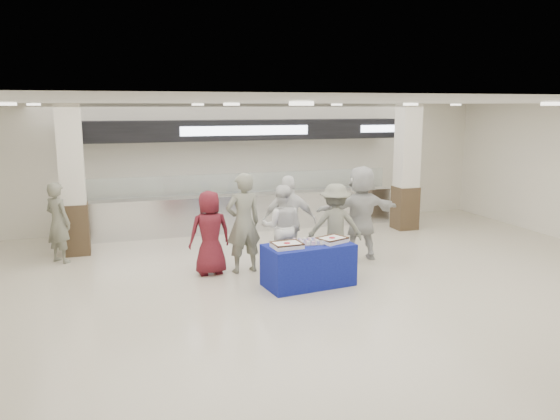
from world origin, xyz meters
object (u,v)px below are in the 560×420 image
object	(u,v)px
soldier_a	(243,223)
soldier_bg	(58,223)
chef_short	(289,222)
civilian_white	(361,213)
chef_tall	(282,227)
cupcake_tray	(309,242)
civilian_maroon	(210,233)
sheet_cake_left	(287,245)
sheet_cake_right	(332,239)
soldier_b	(335,226)
display_table	(308,265)

from	to	relation	value
soldier_a	soldier_bg	distance (m)	3.85
chef_short	civilian_white	world-z (taller)	civilian_white
chef_tall	civilian_white	bearing A→B (deg)	-158.80
cupcake_tray	civilian_maroon	distance (m)	1.93
sheet_cake_left	soldier_a	size ratio (longest dim) A/B	0.27
chef_tall	sheet_cake_right	bearing A→B (deg)	134.63
civilian_maroon	soldier_bg	size ratio (longest dim) A/B	0.97
chef_tall	soldier_bg	bearing A→B (deg)	-4.63
cupcake_tray	soldier_b	xyz separation A→B (m)	(0.88, 0.87, 0.05)
civilian_maroon	civilian_white	world-z (taller)	civilian_white
chef_short	soldier_b	xyz separation A→B (m)	(0.86, -0.29, -0.08)
sheet_cake_right	soldier_bg	world-z (taller)	soldier_bg
chef_tall	civilian_white	size ratio (longest dim) A/B	0.84
civilian_maroon	soldier_b	bearing A→B (deg)	168.83
sheet_cake_right	sheet_cake_left	bearing A→B (deg)	-172.54
sheet_cake_left	soldier_a	distance (m)	1.33
sheet_cake_left	civilian_white	world-z (taller)	civilian_white
soldier_bg	cupcake_tray	bearing A→B (deg)	-167.74
sheet_cake_left	soldier_bg	distance (m)	4.91
display_table	civilian_white	bearing A→B (deg)	30.73
soldier_b	chef_tall	bearing A→B (deg)	1.76
display_table	sheet_cake_left	xyz separation A→B (m)	(-0.44, -0.10, 0.43)
civilian_maroon	soldier_b	distance (m)	2.44
civilian_white	cupcake_tray	bearing A→B (deg)	36.32
display_table	soldier_b	xyz separation A→B (m)	(0.90, 0.91, 0.46)
civilian_white	soldier_bg	distance (m)	6.15
cupcake_tray	chef_tall	xyz separation A→B (m)	(-0.14, 1.12, 0.04)
soldier_b	civilian_white	size ratio (longest dim) A/B	0.85
civilian_maroon	soldier_a	distance (m)	0.66
chef_tall	soldier_a	bearing A→B (deg)	19.91
soldier_b	sheet_cake_left	bearing A→B (deg)	53.10
sheet_cake_left	chef_tall	xyz separation A→B (m)	(0.32, 1.27, 0.02)
chef_tall	chef_short	bearing A→B (deg)	-151.23
civilian_maroon	sheet_cake_right	bearing A→B (deg)	144.88
sheet_cake_left	display_table	bearing A→B (deg)	12.97
soldier_a	cupcake_tray	bearing A→B (deg)	121.05
civilian_white	chef_short	bearing A→B (deg)	1.32
chef_tall	soldier_b	world-z (taller)	soldier_b
civilian_maroon	soldier_bg	xyz separation A→B (m)	(-2.77, 1.73, 0.02)
sheet_cake_right	chef_short	world-z (taller)	chef_short
cupcake_tray	soldier_bg	xyz separation A→B (m)	(-4.32, 2.88, 0.04)
soldier_bg	chef_tall	bearing A→B (deg)	-156.83
civilian_maroon	soldier_b	world-z (taller)	soldier_b
soldier_a	sheet_cake_right	bearing A→B (deg)	131.46
sheet_cake_left	sheet_cake_right	distance (m)	0.90
display_table	chef_short	world-z (taller)	chef_short
chef_short	civilian_white	distance (m)	1.58
sheet_cake_left	cupcake_tray	distance (m)	0.48
chef_tall	chef_short	size ratio (longest dim) A/B	0.91
sheet_cake_left	chef_tall	size ratio (longest dim) A/B	0.32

